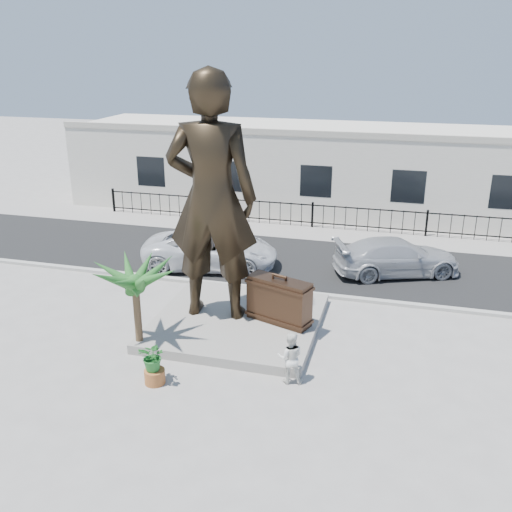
{
  "coord_description": "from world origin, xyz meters",
  "views": [
    {
      "loc": [
        4.43,
        -14.39,
        8.56
      ],
      "look_at": [
        0.0,
        2.0,
        2.3
      ],
      "focal_mm": 40.0,
      "sensor_mm": 36.0,
      "label": 1
    }
  ],
  "objects_px": {
    "tourist": "(290,358)",
    "car_white": "(211,249)",
    "statue": "(212,198)",
    "suitcase": "(279,301)"
  },
  "relations": [
    {
      "from": "car_white",
      "to": "tourist",
      "type": "bearing_deg",
      "value": -156.93
    },
    {
      "from": "suitcase",
      "to": "tourist",
      "type": "xyz_separation_m",
      "value": [
        0.97,
        -2.85,
        -0.29
      ]
    },
    {
      "from": "tourist",
      "to": "statue",
      "type": "bearing_deg",
      "value": -54.11
    },
    {
      "from": "suitcase",
      "to": "car_white",
      "type": "distance_m",
      "value": 6.13
    },
    {
      "from": "tourist",
      "to": "car_white",
      "type": "distance_m",
      "value": 9.0
    },
    {
      "from": "statue",
      "to": "car_white",
      "type": "distance_m",
      "value": 6.0
    },
    {
      "from": "statue",
      "to": "tourist",
      "type": "xyz_separation_m",
      "value": [
        3.16,
        -2.93,
        -3.44
      ]
    },
    {
      "from": "suitcase",
      "to": "statue",
      "type": "bearing_deg",
      "value": -162.42
    },
    {
      "from": "statue",
      "to": "car_white",
      "type": "bearing_deg",
      "value": -75.1
    },
    {
      "from": "tourist",
      "to": "car_white",
      "type": "bearing_deg",
      "value": -68.14
    }
  ]
}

